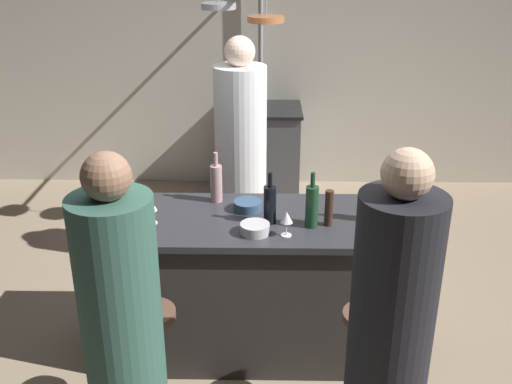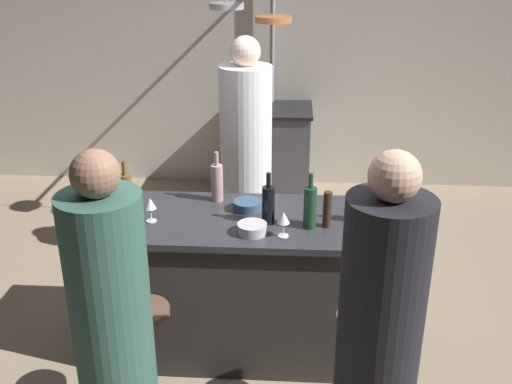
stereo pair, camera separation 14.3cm
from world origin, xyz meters
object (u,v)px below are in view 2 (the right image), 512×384
Objects in this scene: pepper_mill at (327,209)px; wine_bottle_white at (383,204)px; wine_bottle_amber at (126,190)px; mixing_bowl_steel at (251,228)px; bar_stool_right at (359,366)px; wine_glass_by_chef at (150,205)px; bar_stool_left at (148,357)px; wine_glass_near_right_guest at (123,209)px; chef at (246,167)px; wine_bottle_green at (310,207)px; guest_left at (114,339)px; stove_range at (270,152)px; wine_bottle_dark at (268,204)px; wine_bottle_rose at (217,182)px; wine_glass_near_left_guest at (284,219)px; mixing_bowl_blue at (248,205)px; guest_right at (377,351)px.

pepper_mill is 0.65× the size of wine_bottle_white.
wine_bottle_amber reaches higher than mixing_bowl_steel.
bar_stool_right is 1.43m from wine_glass_by_chef.
wine_bottle_white reaches higher than bar_stool_right.
wine_glass_near_right_guest is at bearing 113.50° from bar_stool_left.
chef reaches higher than wine_bottle_green.
wine_bottle_white reaches higher than wine_glass_near_right_guest.
guest_left is 11.30× the size of wine_glass_by_chef.
wine_bottle_white reaches higher than mixing_bowl_steel.
wine_glass_near_right_guest is at bearing -176.80° from pepper_mill.
stove_range is 2.74× the size of wine_bottle_green.
chef is 1.21m from mixing_bowl_steel.
wine_bottle_dark is at bearing -78.85° from chef.
wine_bottle_rose is at bearing 72.28° from bar_stool_left.
wine_bottle_green is at bearing -82.98° from stove_range.
chef is at bearing 76.45° from bar_stool_left.
wine_bottle_green is at bearing 45.50° from guest_left.
wine_bottle_amber is 2.04× the size of wine_glass_near_left_guest.
pepper_mill is 0.44m from mixing_bowl_steel.
mixing_bowl_blue is (0.20, -0.13, -0.09)m from wine_bottle_rose.
bar_stool_left is 4.04× the size of mixing_bowl_blue.
stove_range is at bearing 99.63° from guest_right.
bar_stool_left is at bearing -147.99° from wine_bottle_green.
stove_range is 6.10× the size of wine_glass_by_chef.
guest_right reaches higher than stove_range.
wine_glass_by_chef is (-0.03, 0.91, 0.24)m from guest_left.
mixing_bowl_steel is at bearing -81.83° from mixing_bowl_blue.
guest_right reaches higher than guest_left.
guest_left is (-0.04, -0.37, 0.39)m from bar_stool_left.
wine_glass_near_left_guest is (-0.55, -0.19, -0.02)m from wine_bottle_white.
wine_bottle_rose is 1.04× the size of wine_bottle_dark.
bar_stool_left is at bearing -140.20° from mixing_bowl_steel.
mixing_bowl_blue is at bearing 128.05° from wine_bottle_dark.
bar_stool_right is 2.16× the size of wine_bottle_rose.
wine_bottle_dark is (0.60, 0.57, 0.64)m from bar_stool_left.
wine_glass_near_left_guest is at bearing -140.33° from wine_bottle_green.
wine_glass_near_left_guest is (0.76, -0.14, 0.00)m from wine_glass_by_chef.
wine_glass_near_left_guest is at bearing -86.34° from stove_range.
guest_right is 11.51× the size of wine_glass_near_right_guest.
wine_bottle_amber is 0.73m from mixing_bowl_blue.
bar_stool_left is (-1.11, 0.39, -0.40)m from guest_right.
guest_left reaches higher than mixing_bowl_blue.
bar_stool_left is at bearing 180.00° from bar_stool_right.
mixing_bowl_steel is at bearing 171.34° from wine_glass_near_left_guest.
bar_stool_left is 2.24× the size of wine_bottle_dark.
wine_glass_near_right_guest is at bearing -154.48° from wine_glass_by_chef.
wine_bottle_rose is 1.93× the size of mixing_bowl_steel.
mixing_bowl_steel reaches higher than stove_range.
wine_bottle_white is (0.14, 0.98, 0.25)m from guest_right.
bar_stool_right is 0.56m from guest_right.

